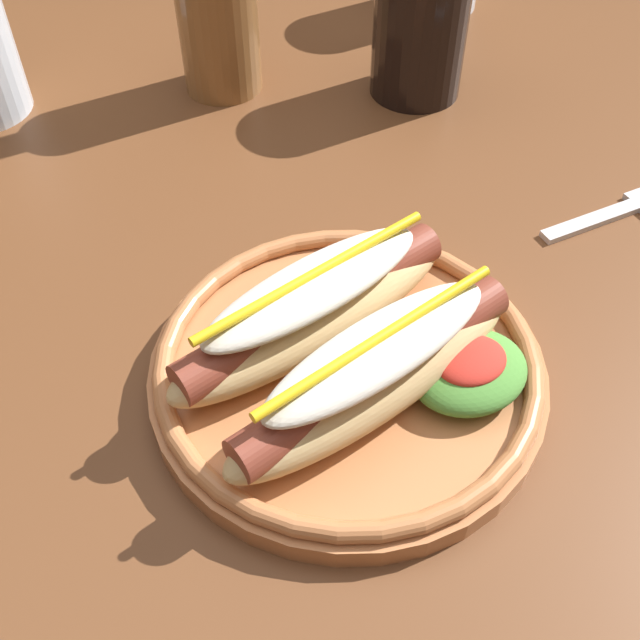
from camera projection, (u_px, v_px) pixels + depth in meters
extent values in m
plane|color=brown|center=(268.00, 596.00, 1.14)|extent=(8.00, 8.00, 0.00)
cube|color=brown|center=(222.00, 229.00, 0.60)|extent=(1.34, 0.90, 0.04)
cylinder|color=brown|center=(468.00, 159.00, 1.28)|extent=(0.06, 0.06, 0.70)
cylinder|color=#B77042|center=(344.00, 375.00, 0.47)|extent=(0.24, 0.24, 0.02)
torus|color=#B77042|center=(345.00, 363.00, 0.46)|extent=(0.23, 0.23, 0.01)
ellipsoid|color=tan|center=(379.00, 378.00, 0.43)|extent=(0.21, 0.08, 0.04)
cylinder|color=brown|center=(380.00, 369.00, 0.43)|extent=(0.19, 0.06, 0.03)
ellipsoid|color=silver|center=(382.00, 348.00, 0.41)|extent=(0.16, 0.07, 0.02)
cylinder|color=yellow|center=(383.00, 336.00, 0.41)|extent=(0.16, 0.03, 0.01)
ellipsoid|color=tan|center=(314.00, 317.00, 0.46)|extent=(0.21, 0.08, 0.04)
cylinder|color=brown|center=(313.00, 308.00, 0.46)|extent=(0.19, 0.06, 0.03)
ellipsoid|color=silver|center=(313.00, 287.00, 0.44)|extent=(0.16, 0.07, 0.02)
cylinder|color=yellow|center=(313.00, 274.00, 0.44)|extent=(0.16, 0.03, 0.01)
ellipsoid|color=#4C8C38|center=(468.00, 371.00, 0.45)|extent=(0.07, 0.06, 0.02)
ellipsoid|color=red|center=(471.00, 360.00, 0.44)|extent=(0.04, 0.04, 0.01)
cube|color=silver|center=(590.00, 221.00, 0.57)|extent=(0.09, 0.02, 0.00)
cylinder|color=black|center=(420.00, 27.00, 0.66)|extent=(0.08, 0.08, 0.12)
cylinder|color=brown|center=(217.00, 12.00, 0.65)|extent=(0.07, 0.07, 0.14)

